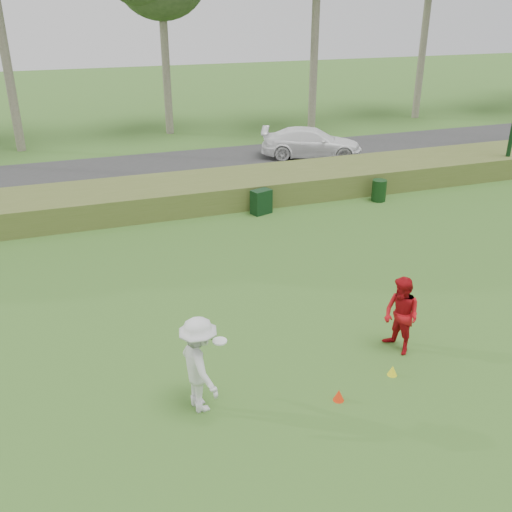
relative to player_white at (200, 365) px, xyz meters
name	(u,v)px	position (x,y,z in m)	size (l,w,h in m)	color
ground	(324,395)	(2.36, -0.46, -0.97)	(120.00, 120.00, 0.00)	#316020
reed_strip	(185,193)	(2.36, 11.54, -0.52)	(80.00, 3.00, 0.90)	#4D5F26
park_road	(160,170)	(2.36, 16.54, -0.94)	(80.00, 6.00, 0.06)	#2D2D2D
player_white	(200,365)	(0.00, 0.00, 0.00)	(0.99, 1.35, 1.93)	silver
player_red	(401,316)	(4.58, 0.42, -0.09)	(0.86, 0.67, 1.76)	#AE0E15
cone_orange	(339,395)	(2.56, -0.70, -0.85)	(0.22, 0.22, 0.24)	#F3320C
cone_yellow	(392,370)	(3.98, -0.34, -0.85)	(0.20, 0.20, 0.22)	yellow
utility_cabinet	(261,202)	(4.74, 9.70, -0.53)	(0.71, 0.44, 0.88)	black
trash_bin	(379,190)	(9.47, 9.52, -0.56)	(0.55, 0.55, 0.82)	black
car_right	(311,143)	(9.67, 16.19, -0.21)	(1.95, 4.81, 1.39)	white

